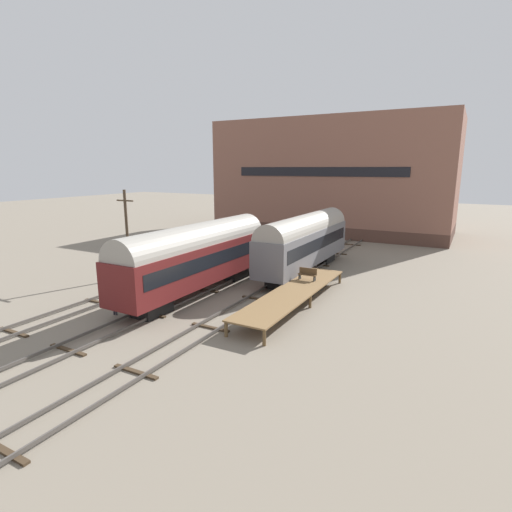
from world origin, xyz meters
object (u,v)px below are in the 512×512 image
object	(u,v)px
utility_pole	(127,233)
person_worker	(114,299)
bench	(308,274)
train_car_maroon	(197,255)
train_car_grey	(305,240)

from	to	relation	value
utility_pole	person_worker	bearing A→B (deg)	-49.94
utility_pole	bench	bearing A→B (deg)	12.61
train_car_maroon	utility_pole	world-z (taller)	utility_pole
train_car_grey	train_car_maroon	xyz separation A→B (m)	(-4.78, -9.64, -0.03)
train_car_grey	person_worker	size ratio (longest dim) A/B	8.63
person_worker	train_car_grey	bearing A→B (deg)	67.28
train_car_maroon	train_car_grey	bearing A→B (deg)	63.62
bench	utility_pole	world-z (taller)	utility_pole
bench	utility_pole	bearing A→B (deg)	-167.39
bench	train_car_maroon	bearing A→B (deg)	-150.55
train_car_grey	train_car_maroon	bearing A→B (deg)	-116.38
train_car_maroon	utility_pole	size ratio (longest dim) A/B	2.06
bench	utility_pole	distance (m)	15.61
train_car_grey	train_car_maroon	distance (m)	10.76
bench	person_worker	size ratio (longest dim) A/B	0.79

